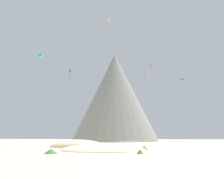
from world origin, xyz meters
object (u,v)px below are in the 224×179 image
Objects in this scene: bush_mid_center at (144,148)px; rock_massif at (116,102)px; bush_far_left at (51,151)px; kite_cyan_high at (40,56)px; bush_near_left at (113,147)px; kite_teal_mid at (182,79)px; kite_blue_mid at (70,73)px; bush_far_right at (99,147)px; kite_rainbow_high at (144,75)px; bush_low_patch at (108,146)px; kite_magenta_high at (151,66)px; bush_scatter_east at (140,152)px; kite_gold_high at (109,20)px.

rock_massif is (-18.20, 81.75, 24.11)m from bush_mid_center.
kite_cyan_high is at bearing 126.82° from bush_far_left.
bush_near_left is 45.21m from kite_teal_mid.
bush_mid_center is 0.52× the size of kite_blue_mid.
bush_far_right is 33.06m from kite_cyan_high.
bush_far_right is 0.50× the size of kite_rainbow_high.
kite_magenta_high is (12.62, 9.21, 25.30)m from bush_low_patch.
bush_near_left is at bearing 117.54° from bush_scatter_east.
bush_mid_center reaches higher than bush_scatter_east.
rock_massif is 68.34m from kite_blue_mid.
bush_low_patch is (-9.26, 19.80, -0.08)m from bush_scatter_east.
kite_rainbow_high is at bearing 89.00° from bush_scatter_east.
bush_near_left is 0.74× the size of kite_cyan_high.
kite_cyan_high reaches higher than bush_far_left.
kite_teal_mid is (15.55, 44.02, 24.36)m from bush_scatter_east.
kite_cyan_high is at bearing 168.04° from bush_near_left.
bush_low_patch is 27.26m from kite_blue_mid.
bush_far_left is at bearing -109.38° from kite_rainbow_high.
kite_cyan_high is 0.65× the size of kite_magenta_high.
kite_gold_high is (2.45, -0.13, 36.46)m from bush_far_right.
rock_massif is at bearing 91.50° from bush_far_left.
bush_far_right is 45.07m from kite_teal_mid.
bush_scatter_east is 0.50× the size of bush_far_left.
bush_scatter_east is at bearing -64.94° from bush_low_patch.
kite_gold_high is at bearing -161.50° from kite_blue_mid.
bush_low_patch is 77.21m from rock_massif.
kite_cyan_high is 0.90× the size of kite_blue_mid.
bush_far_right is at bearing -165.68° from kite_blue_mid.
bush_mid_center is 51.06m from kite_rainbow_high.
kite_blue_mid is (-5.36, -68.12, -1.23)m from rock_massif.
rock_massif reaches higher than kite_rainbow_high.
bush_mid_center is 1.61× the size of kite_teal_mid.
kite_rainbow_high is at bearing 66.99° from kite_magenta_high.
bush_near_left reaches higher than bush_far_right.
kite_magenta_high is (-12.19, -15.00, 0.87)m from kite_teal_mid.
kite_teal_mid reaches higher than bush_far_right.
rock_massif is 14.27× the size of kite_magenta_high.
bush_far_left is 0.60× the size of kite_rainbow_high.
kite_teal_mid reaches higher than bush_scatter_east.
rock_massif reaches higher than bush_scatter_east.
bush_far_left is 41.60m from kite_gold_high.
rock_massif reaches higher than kite_teal_mid.
kite_magenta_high is (18.53, 31.15, 25.20)m from bush_far_left.
bush_low_patch is (-2.41, 6.67, -0.17)m from bush_near_left.
bush_far_right is at bearing 151.22° from bush_mid_center.
bush_mid_center is at bearing -77.45° from rock_massif.
bush_far_right is at bearing 74.62° from kite_cyan_high.
kite_gold_high reaches higher than kite_teal_mid.
kite_blue_mid reaches higher than bush_low_patch.
bush_far_left is at bearing -88.50° from rock_massif.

